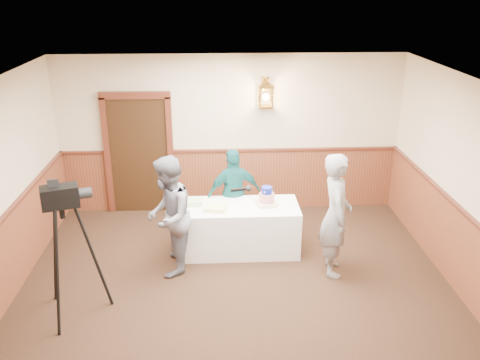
% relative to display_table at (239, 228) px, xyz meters
% --- Properties ---
extents(ground, '(7.00, 7.00, 0.00)m').
position_rel_display_table_xyz_m(ground, '(-0.09, -1.90, -0.38)').
color(ground, black).
rests_on(ground, ground).
extents(room_shell, '(6.02, 7.02, 2.81)m').
position_rel_display_table_xyz_m(room_shell, '(-0.14, -1.45, 1.15)').
color(room_shell, beige).
rests_on(room_shell, ground).
extents(display_table, '(1.80, 0.80, 0.75)m').
position_rel_display_table_xyz_m(display_table, '(0.00, 0.00, 0.00)').
color(display_table, white).
rests_on(display_table, ground).
extents(tiered_cake, '(0.33, 0.33, 0.29)m').
position_rel_display_table_xyz_m(tiered_cake, '(0.41, 0.01, 0.49)').
color(tiered_cake, beige).
rests_on(tiered_cake, display_table).
extents(sheet_cake_yellow, '(0.36, 0.30, 0.06)m').
position_rel_display_table_xyz_m(sheet_cake_yellow, '(-0.36, -0.14, 0.41)').
color(sheet_cake_yellow, '#F3F693').
rests_on(sheet_cake_yellow, display_table).
extents(sheet_cake_green, '(0.31, 0.25, 0.07)m').
position_rel_display_table_xyz_m(sheet_cake_green, '(-0.72, 0.10, 0.41)').
color(sheet_cake_green, '#A4DB9A').
rests_on(sheet_cake_green, display_table).
extents(interviewer, '(1.51, 0.90, 1.73)m').
position_rel_display_table_xyz_m(interviewer, '(-1.02, -0.56, 0.49)').
color(interviewer, slate).
rests_on(interviewer, ground).
extents(baker, '(0.48, 0.69, 1.79)m').
position_rel_display_table_xyz_m(baker, '(1.31, -0.69, 0.52)').
color(baker, gray).
rests_on(baker, ground).
extents(assistant_p, '(0.94, 0.57, 1.50)m').
position_rel_display_table_xyz_m(assistant_p, '(-0.06, 0.46, 0.37)').
color(assistant_p, '#14595A').
rests_on(assistant_p, ground).
extents(tv_camera_rig, '(0.68, 0.63, 1.73)m').
position_rel_display_table_xyz_m(tv_camera_rig, '(-2.15, -1.51, 0.40)').
color(tv_camera_rig, black).
rests_on(tv_camera_rig, ground).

